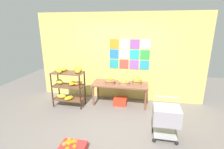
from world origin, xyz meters
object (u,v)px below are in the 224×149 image
object	(u,v)px
fruit_basket_back_left	(110,81)
display_table	(120,86)
fruit_basket_back_right	(137,81)
banana_shelf_unit	(68,84)
fruit_basket_centre	(124,82)
produce_crate_under_table	(120,101)
orange_crate_foreground	(72,148)
shopping_cart	(166,117)

from	to	relation	value
fruit_basket_back_left	display_table	bearing A→B (deg)	10.83
fruit_basket_back_left	fruit_basket_back_right	size ratio (longest dim) A/B	1.09
banana_shelf_unit	fruit_basket_back_right	world-z (taller)	banana_shelf_unit
banana_shelf_unit	fruit_basket_centre	xyz separation A→B (m)	(1.56, 0.34, 0.03)
produce_crate_under_table	orange_crate_foreground	distance (m)	2.21
fruit_basket_back_right	shopping_cart	xyz separation A→B (m)	(0.68, -1.51, -0.22)
banana_shelf_unit	shopping_cart	xyz separation A→B (m)	(2.60, -1.05, -0.17)
banana_shelf_unit	produce_crate_under_table	size ratio (longest dim) A/B	2.99
fruit_basket_centre	shopping_cart	bearing A→B (deg)	-53.32
fruit_basket_back_left	shopping_cart	distance (m)	1.99
banana_shelf_unit	display_table	xyz separation A→B (m)	(1.45, 0.36, -0.10)
fruit_basket_back_left	orange_crate_foreground	size ratio (longest dim) A/B	0.67
produce_crate_under_table	fruit_basket_back_right	bearing A→B (deg)	14.82
banana_shelf_unit	produce_crate_under_table	distance (m)	1.60
banana_shelf_unit	fruit_basket_centre	distance (m)	1.60
shopping_cart	fruit_basket_back_left	bearing A→B (deg)	134.15
banana_shelf_unit	orange_crate_foreground	size ratio (longest dim) A/B	2.41
display_table	fruit_basket_back_left	size ratio (longest dim) A/B	5.06
banana_shelf_unit	shopping_cart	bearing A→B (deg)	-21.98
banana_shelf_unit	shopping_cart	world-z (taller)	banana_shelf_unit
display_table	orange_crate_foreground	xyz separation A→B (m)	(-0.58, -2.16, -0.48)
banana_shelf_unit	display_table	bearing A→B (deg)	14.10
banana_shelf_unit	shopping_cart	size ratio (longest dim) A/B	1.37
banana_shelf_unit	orange_crate_foreground	distance (m)	2.08
produce_crate_under_table	display_table	bearing A→B (deg)	117.08
display_table	orange_crate_foreground	bearing A→B (deg)	-104.99
fruit_basket_back_right	shopping_cart	world-z (taller)	shopping_cart
fruit_basket_centre	shopping_cart	distance (m)	1.75
orange_crate_foreground	shopping_cart	size ratio (longest dim) A/B	0.57
banana_shelf_unit	fruit_basket_back_left	world-z (taller)	banana_shelf_unit
fruit_basket_back_right	orange_crate_foreground	world-z (taller)	fruit_basket_back_right
banana_shelf_unit	display_table	world-z (taller)	banana_shelf_unit
fruit_basket_back_left	shopping_cart	xyz separation A→B (m)	(1.44, -1.36, -0.21)
banana_shelf_unit	fruit_basket_back_left	bearing A→B (deg)	14.89
orange_crate_foreground	shopping_cart	bearing A→B (deg)	23.28
fruit_basket_centre	shopping_cart	size ratio (longest dim) A/B	0.39
display_table	fruit_basket_back_left	xyz separation A→B (m)	(-0.29, -0.05, 0.15)
fruit_basket_centre	orange_crate_foreground	bearing A→B (deg)	-107.93
fruit_basket_centre	shopping_cart	world-z (taller)	shopping_cart
fruit_basket_back_left	shopping_cart	bearing A→B (deg)	-43.36
fruit_basket_centre	orange_crate_foreground	distance (m)	2.33
banana_shelf_unit	produce_crate_under_table	world-z (taller)	banana_shelf_unit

